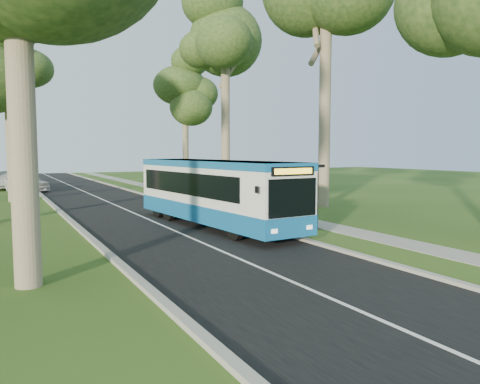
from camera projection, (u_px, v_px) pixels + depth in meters
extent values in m
plane|color=#284917|center=(270.00, 231.00, 19.60)|extent=(120.00, 120.00, 0.00)
cube|color=black|center=(126.00, 210.00, 26.76)|extent=(7.00, 100.00, 0.02)
cube|color=#9E9B93|center=(183.00, 206.00, 28.39)|extent=(0.25, 100.00, 0.12)
cube|color=#9E9B93|center=(61.00, 213.00, 25.12)|extent=(0.25, 100.00, 0.12)
cube|color=white|center=(126.00, 210.00, 26.76)|extent=(0.12, 100.00, 0.00)
cube|color=gray|center=(228.00, 204.00, 29.80)|extent=(1.50, 100.00, 0.02)
cube|color=white|center=(214.00, 190.00, 20.85)|extent=(3.21, 11.21, 2.63)
cube|color=#105999|center=(214.00, 211.00, 20.94)|extent=(3.25, 11.24, 0.74)
cube|color=#105999|center=(214.00, 164.00, 20.75)|extent=(3.25, 11.24, 0.29)
cube|color=black|center=(282.00, 198.00, 15.96)|extent=(2.07, 0.22, 1.34)
cube|color=yellow|center=(283.00, 171.00, 15.85)|extent=(1.65, 0.16, 0.20)
cube|color=black|center=(280.00, 235.00, 16.14)|extent=(2.21, 0.30, 0.28)
cylinder|color=black|center=(227.00, 228.00, 17.47)|extent=(0.34, 0.98, 0.96)
cylinder|color=black|center=(274.00, 224.00, 18.44)|extent=(0.34, 0.98, 0.96)
cylinder|color=black|center=(168.00, 209.00, 23.31)|extent=(0.34, 0.98, 0.96)
cylinder|color=black|center=(206.00, 207.00, 24.27)|extent=(0.34, 0.98, 0.96)
cylinder|color=gray|center=(309.00, 206.00, 17.94)|extent=(0.08, 0.08, 2.50)
cube|color=navy|center=(309.00, 183.00, 17.86)|extent=(0.17, 0.34, 0.62)
cylinder|color=yellow|center=(308.00, 179.00, 17.83)|extent=(0.10, 0.21, 0.22)
cube|color=white|center=(309.00, 201.00, 17.92)|extent=(0.16, 0.30, 0.40)
cube|color=black|center=(315.00, 199.00, 20.05)|extent=(0.12, 0.12, 2.67)
cube|color=black|center=(280.00, 193.00, 22.45)|extent=(0.12, 0.12, 2.67)
cube|color=black|center=(285.00, 165.00, 20.82)|extent=(2.06, 3.40, 0.13)
cube|color=silver|center=(298.00, 193.00, 21.28)|extent=(0.30, 2.71, 2.13)
cube|color=black|center=(304.00, 200.00, 19.63)|extent=(1.13, 0.28, 2.35)
cube|color=white|center=(305.00, 200.00, 19.55)|extent=(0.90, 0.11, 2.08)
cube|color=black|center=(286.00, 214.00, 21.45)|extent=(0.58, 1.95, 0.06)
cylinder|color=black|center=(260.00, 214.00, 22.03)|extent=(0.44, 0.44, 0.80)
cylinder|color=black|center=(260.00, 205.00, 22.00)|extent=(0.48, 0.48, 0.04)
imported|color=silver|center=(26.00, 182.00, 38.63)|extent=(3.72, 5.18, 1.64)
imported|color=#96989D|center=(6.00, 180.00, 41.31)|extent=(2.21, 4.99, 1.59)
cylinder|color=#7A6B56|center=(21.00, 83.00, 11.20)|extent=(0.65, 0.65, 9.99)
cylinder|color=#7A6B56|center=(11.00, 128.00, 30.80)|extent=(0.64, 0.64, 9.79)
ellipsoid|color=#1F3B16|center=(7.00, 48.00, 30.35)|extent=(5.20, 5.20, 6.71)
cylinder|color=#7A6B56|center=(9.00, 136.00, 48.63)|extent=(0.64, 0.64, 9.90)
ellipsoid|color=#1F3B16|center=(7.00, 85.00, 48.17)|extent=(5.20, 5.20, 6.79)
cylinder|color=#7A6B56|center=(325.00, 110.00, 27.87)|extent=(0.69, 0.69, 11.58)
ellipsoid|color=#1F3B16|center=(326.00, 5.00, 27.34)|extent=(5.20, 5.20, 7.94)
cylinder|color=#7A6B56|center=(225.00, 118.00, 38.08)|extent=(0.70, 0.70, 12.07)
ellipsoid|color=#1F3B16|center=(225.00, 38.00, 37.53)|extent=(5.20, 5.20, 8.28)
cylinder|color=#7A6B56|center=(186.00, 138.00, 49.31)|extent=(0.63, 0.63, 9.53)
ellipsoid|color=#1F3B16|center=(185.00, 89.00, 48.87)|extent=(5.20, 5.20, 6.54)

